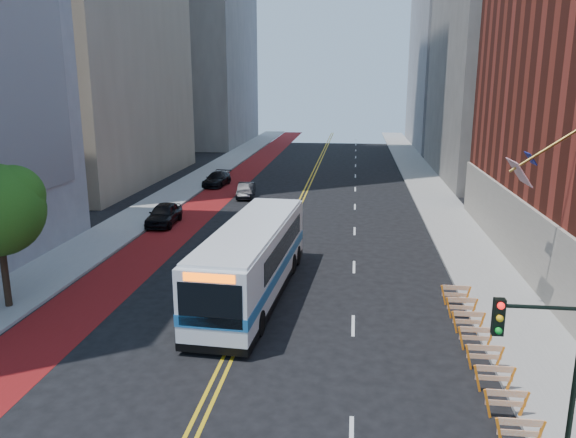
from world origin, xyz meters
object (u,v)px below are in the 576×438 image
(car_c, at_px, (217,179))
(transit_bus, at_px, (253,259))
(car_a, at_px, (164,214))
(car_b, at_px, (246,190))
(traffic_signal, at_px, (541,357))

(car_c, bearing_deg, transit_bus, -67.71)
(car_a, distance_m, car_c, 15.95)
(car_a, height_order, car_b, car_a)
(traffic_signal, relative_size, car_b, 1.25)
(car_c, bearing_deg, car_b, -48.15)
(transit_bus, distance_m, car_b, 24.27)
(traffic_signal, relative_size, car_c, 1.07)
(car_b, distance_m, car_c, 6.79)
(traffic_signal, height_order, transit_bus, traffic_signal)
(traffic_signal, bearing_deg, transit_bus, 127.39)
(traffic_signal, relative_size, transit_bus, 0.38)
(transit_bus, height_order, car_b, transit_bus)
(car_b, bearing_deg, car_c, 121.80)
(traffic_signal, bearing_deg, car_c, 114.07)
(car_c, bearing_deg, car_a, -85.26)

